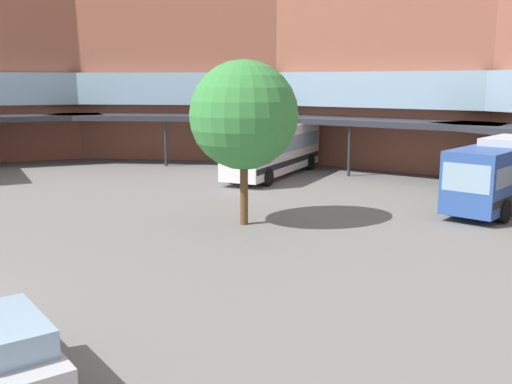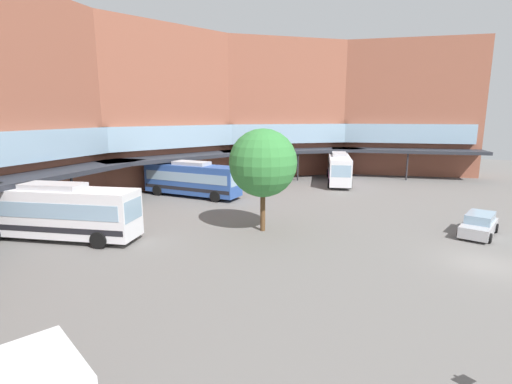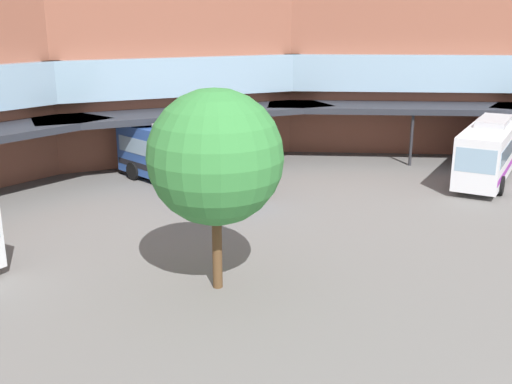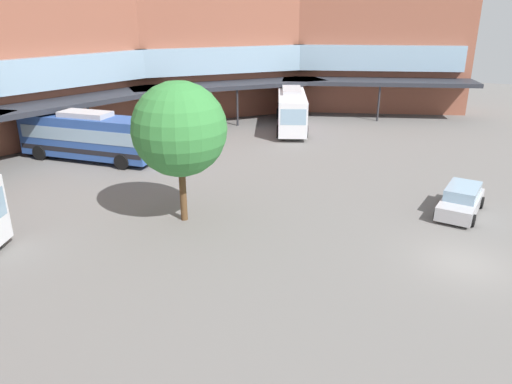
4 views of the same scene
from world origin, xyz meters
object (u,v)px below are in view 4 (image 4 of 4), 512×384
(plaza_tree, at_px, (179,129))
(bus_0, at_px, (291,108))
(bus_3, at_px, (88,136))
(parked_car, at_px, (461,200))

(plaza_tree, bearing_deg, bus_0, 7.11)
(bus_3, distance_m, plaza_tree, 14.17)
(bus_0, xyz_separation_m, plaza_tree, (-22.26, -2.78, 3.06))
(bus_3, bearing_deg, parked_car, -4.13)
(parked_car, xyz_separation_m, plaza_tree, (-7.36, 13.23, 4.20))
(parked_car, relative_size, plaza_tree, 0.62)
(bus_3, distance_m, parked_car, 25.67)
(bus_3, relative_size, parked_car, 2.33)
(bus_3, xyz_separation_m, plaza_tree, (-6.16, -12.38, 3.10))
(bus_0, xyz_separation_m, parked_car, (-14.90, -16.01, -1.14))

